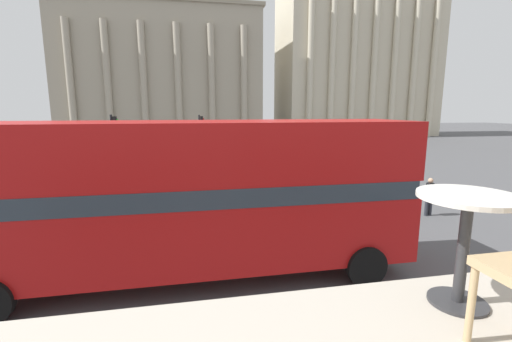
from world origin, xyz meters
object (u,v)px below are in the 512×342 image
double_decker_bus (193,194)px  pedestrian_black (429,194)px  plaza_building_left (164,75)px  car_maroon (275,161)px  traffic_light_mid (114,141)px  traffic_light_near (297,164)px  plaza_building_right (356,60)px  cafe_dining_table (466,225)px  pedestrian_olive (301,167)px  pedestrian_grey (257,159)px  traffic_light_far (201,134)px

double_decker_bus → pedestrian_black: 10.43m
plaza_building_left → car_maroon: plaza_building_left is taller
double_decker_bus → traffic_light_mid: size_ratio=2.72×
traffic_light_near → pedestrian_black: (5.39, -1.19, -1.24)m
plaza_building_left → plaza_building_right: size_ratio=1.09×
cafe_dining_table → car_maroon: cafe_dining_table is taller
traffic_light_near → pedestrian_olive: 6.57m
plaza_building_right → traffic_light_mid: size_ratio=6.42×
plaza_building_left → pedestrian_grey: bearing=-76.3°
traffic_light_near → car_maroon: (1.76, 10.49, -1.45)m
double_decker_bus → traffic_light_far: 16.78m
traffic_light_near → traffic_light_mid: bearing=142.6°
traffic_light_far → plaza_building_right: bearing=48.1°
cafe_dining_table → pedestrian_grey: 21.43m
double_decker_bus → pedestrian_black: size_ratio=7.00×
cafe_dining_table → traffic_light_mid: 18.87m
double_decker_bus → traffic_light_mid: (-4.05, 11.20, 0.39)m
plaza_building_left → traffic_light_far: size_ratio=7.21×
pedestrian_grey → traffic_light_mid: bearing=-88.7°
car_maroon → cafe_dining_table: bearing=31.4°
plaza_building_left → traffic_light_near: bearing=-79.6°
double_decker_bus → pedestrian_grey: (4.49, 14.32, -1.25)m
cafe_dining_table → plaza_building_right: bearing=63.8°
plaza_building_right → traffic_light_near: (-24.03, -42.66, -10.58)m
traffic_light_far → traffic_light_near: bearing=-73.7°
plaza_building_right → traffic_light_far: bearing=-131.9°
double_decker_bus → pedestrian_grey: bearing=71.9°
car_maroon → plaza_building_right: bearing=-172.0°
traffic_light_far → pedestrian_olive: traffic_light_far is taller
plaza_building_left → car_maroon: 34.36m
traffic_light_far → pedestrian_black: traffic_light_far is taller
plaza_building_right → pedestrian_olive: plaza_building_right is taller
cafe_dining_table → pedestrian_olive: bearing=74.5°
traffic_light_near → plaza_building_right: bearing=60.6°
traffic_light_far → car_maroon: size_ratio=0.95×
double_decker_bus → car_maroon: bearing=67.8°
pedestrian_black → plaza_building_right: bearing=-55.1°
plaza_building_left → plaza_building_right: plaza_building_right is taller
traffic_light_far → car_maroon: (5.25, -1.44, -1.91)m
traffic_light_far → traffic_light_mid: bearing=-131.1°
pedestrian_grey → traffic_light_far: bearing=-142.2°
plaza_building_right → pedestrian_grey: 42.48m
car_maroon → pedestrian_olive: (0.49, -4.43, 0.25)m
traffic_light_far → pedestrian_grey: bearing=-33.5°
traffic_light_mid → pedestrian_black: (13.73, -7.57, -1.76)m
plaza_building_left → pedestrian_grey: size_ratio=16.17×
cafe_dining_table → traffic_light_far: (-0.85, 23.52, -1.05)m
cafe_dining_table → pedestrian_grey: bearing=82.3°
traffic_light_far → pedestrian_olive: (5.74, -5.88, -1.66)m
car_maroon → plaza_building_left: bearing=-120.6°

